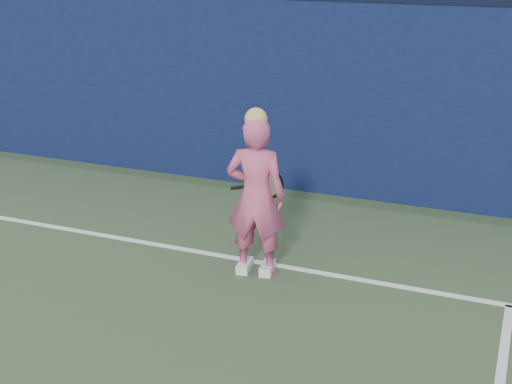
% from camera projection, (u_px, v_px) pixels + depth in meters
% --- Properties ---
extents(backstop_wall, '(24.00, 0.40, 2.50)m').
position_uv_depth(backstop_wall, '(174.00, 86.00, 10.06)').
color(backstop_wall, '#0C1237').
rests_on(backstop_wall, ground).
extents(player, '(0.65, 0.47, 1.72)m').
position_uv_depth(player, '(256.00, 196.00, 7.04)').
color(player, '#D2517B').
rests_on(player, ground).
extents(racket, '(0.62, 0.14, 0.33)m').
position_uv_depth(racket, '(265.00, 184.00, 7.41)').
color(racket, black).
rests_on(racket, ground).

